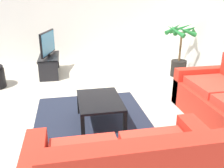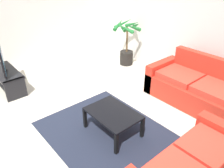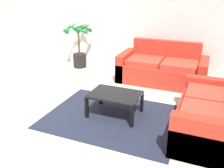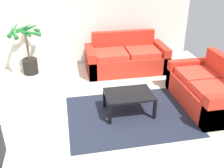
{
  "view_description": "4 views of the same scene",
  "coord_description": "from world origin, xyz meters",
  "px_view_note": "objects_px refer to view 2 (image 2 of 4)",
  "views": [
    {
      "loc": [
        3.84,
        0.02,
        1.78
      ],
      "look_at": [
        0.45,
        0.68,
        0.49
      ],
      "focal_mm": 38.57,
      "sensor_mm": 36.0,
      "label": 1
    },
    {
      "loc": [
        2.93,
        -1.44,
        2.49
      ],
      "look_at": [
        0.25,
        0.85,
        0.55
      ],
      "focal_mm": 35.68,
      "sensor_mm": 36.0,
      "label": 2
    },
    {
      "loc": [
        2.17,
        -3.09,
        2.1
      ],
      "look_at": [
        0.66,
        0.54,
        0.52
      ],
      "focal_mm": 39.87,
      "sensor_mm": 36.0,
      "label": 3
    },
    {
      "loc": [
        -0.3,
        -3.39,
        2.62
      ],
      "look_at": [
        0.46,
        0.48,
        0.59
      ],
      "focal_mm": 41.35,
      "sensor_mm": 36.0,
      "label": 4
    }
  ],
  "objects_px": {
    "couch_main": "(198,89)",
    "potted_palm": "(127,45)",
    "tv_stand": "(6,77)",
    "coffee_table": "(113,115)",
    "tv": "(2,58)"
  },
  "relations": [
    {
      "from": "couch_main",
      "to": "coffee_table",
      "type": "bearing_deg",
      "value": -102.52
    },
    {
      "from": "couch_main",
      "to": "potted_palm",
      "type": "distance_m",
      "value": 2.32
    },
    {
      "from": "tv",
      "to": "potted_palm",
      "type": "xyz_separation_m",
      "value": [
        0.69,
        2.93,
        -0.18
      ]
    },
    {
      "from": "tv_stand",
      "to": "tv",
      "type": "xyz_separation_m",
      "value": [
        0.0,
        0.0,
        0.45
      ]
    },
    {
      "from": "tv",
      "to": "potted_palm",
      "type": "height_order",
      "value": "potted_palm"
    },
    {
      "from": "couch_main",
      "to": "tv_stand",
      "type": "bearing_deg",
      "value": -138.24
    },
    {
      "from": "couch_main",
      "to": "tv_stand",
      "type": "xyz_separation_m",
      "value": [
        -2.99,
        -2.67,
        -0.01
      ]
    },
    {
      "from": "tv_stand",
      "to": "potted_palm",
      "type": "distance_m",
      "value": 3.03
    },
    {
      "from": "couch_main",
      "to": "potted_palm",
      "type": "bearing_deg",
      "value": 173.41
    },
    {
      "from": "tv_stand",
      "to": "potted_palm",
      "type": "height_order",
      "value": "potted_palm"
    },
    {
      "from": "tv_stand",
      "to": "tv",
      "type": "distance_m",
      "value": 0.45
    },
    {
      "from": "potted_palm",
      "to": "tv_stand",
      "type": "bearing_deg",
      "value": -103.33
    },
    {
      "from": "coffee_table",
      "to": "tv_stand",
      "type": "bearing_deg",
      "value": -162.3
    },
    {
      "from": "tv",
      "to": "coffee_table",
      "type": "relative_size",
      "value": 1.1
    },
    {
      "from": "coffee_table",
      "to": "potted_palm",
      "type": "distance_m",
      "value": 2.84
    }
  ]
}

